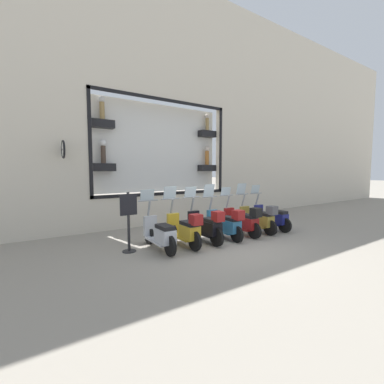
{
  "coord_description": "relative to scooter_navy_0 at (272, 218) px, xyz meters",
  "views": [
    {
      "loc": [
        -5.73,
        4.72,
        2.13
      ],
      "look_at": [
        1.78,
        -0.21,
        1.38
      ],
      "focal_mm": 24.0,
      "sensor_mm": 36.0,
      "label": 1
    }
  ],
  "objects": [
    {
      "name": "ground_plane",
      "position": [
        -0.34,
        2.72,
        -0.43
      ],
      "size": [
        120.0,
        120.0,
        0.0
      ],
      "primitive_type": "plane",
      "color": "gray"
    },
    {
      "name": "building_facade",
      "position": [
        3.26,
        2.72,
        4.47
      ],
      "size": [
        1.2,
        36.0,
        9.61
      ],
      "color": "beige",
      "rests_on": "ground_plane"
    },
    {
      "name": "scooter_navy_0",
      "position": [
        0.0,
        0.0,
        0.0
      ],
      "size": [
        1.8,
        0.61,
        1.58
      ],
      "color": "black",
      "rests_on": "ground_plane"
    },
    {
      "name": "scooter_olive_1",
      "position": [
        -0.06,
        0.74,
        0.05
      ],
      "size": [
        1.8,
        0.61,
        1.66
      ],
      "color": "black",
      "rests_on": "ground_plane"
    },
    {
      "name": "scooter_red_2",
      "position": [
        -0.06,
        1.49,
        0.04
      ],
      "size": [
        1.8,
        0.6,
        1.55
      ],
      "color": "black",
      "rests_on": "ground_plane"
    },
    {
      "name": "scooter_teal_3",
      "position": [
        -0.06,
        2.23,
        0.04
      ],
      "size": [
        1.8,
        0.6,
        1.67
      ],
      "color": "black",
      "rests_on": "ground_plane"
    },
    {
      "name": "scooter_black_4",
      "position": [
        -0.05,
        2.98,
        0.06
      ],
      "size": [
        1.81,
        0.6,
        1.62
      ],
      "color": "black",
      "rests_on": "ground_plane"
    },
    {
      "name": "scooter_yellow_5",
      "position": [
        -0.05,
        3.72,
        0.05
      ],
      "size": [
        1.81,
        0.6,
        1.65
      ],
      "color": "black",
      "rests_on": "ground_plane"
    },
    {
      "name": "scooter_silver_6",
      "position": [
        0.0,
        4.47,
        0.01
      ],
      "size": [
        1.81,
        0.61,
        1.59
      ],
      "color": "black",
      "rests_on": "ground_plane"
    },
    {
      "name": "shop_sign_post",
      "position": [
        0.36,
        5.2,
        0.41
      ],
      "size": [
        0.36,
        0.45,
        1.58
      ],
      "color": "#232326",
      "rests_on": "ground_plane"
    }
  ]
}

